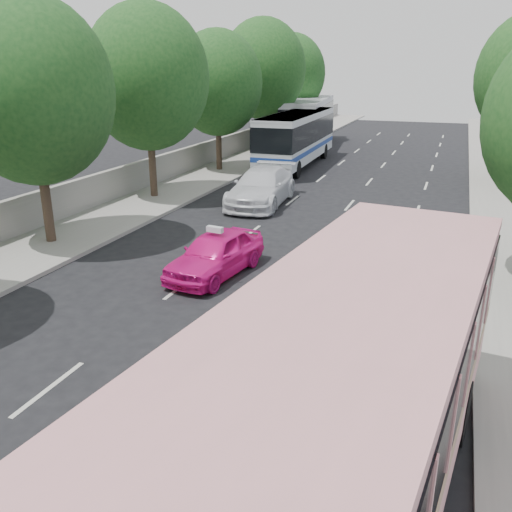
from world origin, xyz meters
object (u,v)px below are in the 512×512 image
at_px(tour_coach_front, 297,134).
at_px(tour_coach_rear, 309,118).
at_px(pink_bus, 330,417).
at_px(pink_taxi, 216,253).
at_px(white_pickup, 262,187).

height_order(tour_coach_front, tour_coach_rear, tour_coach_rear).
height_order(pink_bus, pink_taxi, pink_bus).
bearing_deg(tour_coach_rear, pink_taxi, -87.60).
bearing_deg(white_pickup, tour_coach_front, 93.92).
height_order(pink_bus, tour_coach_rear, tour_coach_rear).
relative_size(pink_taxi, white_pickup, 0.72).
relative_size(pink_taxi, tour_coach_front, 0.36).
bearing_deg(tour_coach_front, tour_coach_rear, 99.15).
bearing_deg(tour_coach_rear, pink_bus, -81.67).
xyz_separation_m(white_pickup, tour_coach_rear, (-3.18, 20.54, 1.46)).
xyz_separation_m(pink_taxi, white_pickup, (-1.81, 9.46, 0.14)).
bearing_deg(pink_taxi, white_pickup, 108.26).
xyz_separation_m(pink_taxi, tour_coach_rear, (-4.99, 30.00, 1.60)).
xyz_separation_m(pink_taxi, tour_coach_front, (-3.19, 20.32, 1.39)).
relative_size(pink_bus, pink_taxi, 2.76).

